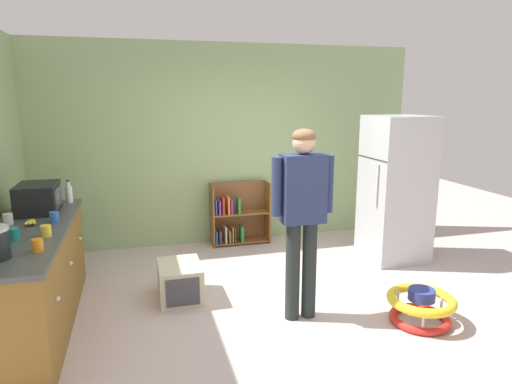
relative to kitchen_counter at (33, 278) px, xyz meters
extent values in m
plane|color=#C2AFAB|center=(2.20, -0.37, -0.45)|extent=(12.00, 12.00, 0.00)
cube|color=#97B57D|center=(2.20, 1.96, 0.90)|extent=(5.20, 0.06, 2.70)
cube|color=brown|center=(0.00, 0.00, -0.02)|extent=(0.60, 2.17, 0.86)
cube|color=#464A47|center=(0.00, 0.00, 0.43)|extent=(0.64, 2.21, 0.04)
sphere|color=silver|center=(0.31, -0.72, 0.11)|extent=(0.04, 0.04, 0.04)
sphere|color=silver|center=(0.31, 0.00, 0.11)|extent=(0.04, 0.04, 0.04)
sphere|color=silver|center=(0.31, 0.72, 0.11)|extent=(0.04, 0.04, 0.04)
cube|color=#B7BABF|center=(3.99, 0.69, 0.44)|extent=(0.70, 0.68, 1.78)
cylinder|color=silver|center=(3.62, 0.52, 0.53)|extent=(0.02, 0.02, 0.50)
cube|color=#333333|center=(3.64, 0.69, 0.83)|extent=(0.01, 0.67, 0.01)
cube|color=brown|center=(1.88, 1.74, -0.03)|extent=(0.02, 0.28, 0.85)
cube|color=brown|center=(2.66, 1.74, -0.03)|extent=(0.02, 0.28, 0.85)
cube|color=brown|center=(2.27, 1.87, -0.03)|extent=(0.80, 0.02, 0.85)
cube|color=brown|center=(2.27, 1.74, -0.42)|extent=(0.76, 0.24, 0.02)
cube|color=brown|center=(2.27, 1.74, -0.02)|extent=(0.76, 0.24, 0.02)
cube|color=#215CA0|center=(1.92, 1.71, -0.32)|extent=(0.03, 0.17, 0.18)
cube|color=#2E4E96|center=(1.92, 1.71, 0.10)|extent=(0.02, 0.17, 0.22)
cube|color=#423337|center=(1.97, 1.71, -0.32)|extent=(0.03, 0.17, 0.18)
cube|color=#833E8A|center=(1.97, 1.71, 0.09)|extent=(0.02, 0.17, 0.19)
cube|color=beige|center=(2.04, 1.71, -0.30)|extent=(0.02, 0.17, 0.23)
cube|color=#B42E2C|center=(2.02, 1.71, 0.11)|extent=(0.03, 0.17, 0.23)
cube|color=brown|center=(2.10, 1.71, -0.33)|extent=(0.03, 0.17, 0.17)
cube|color=orange|center=(2.09, 1.71, 0.11)|extent=(0.03, 0.17, 0.24)
cube|color=orange|center=(2.15, 1.71, -0.31)|extent=(0.03, 0.17, 0.20)
cube|color=#883291|center=(2.13, 1.71, 0.09)|extent=(0.03, 0.17, 0.20)
cube|color=#2B8644|center=(2.16, 1.71, -0.31)|extent=(0.02, 0.17, 0.20)
cube|color=#378340|center=(2.23, 1.71, 0.10)|extent=(0.03, 0.17, 0.22)
cube|color=#318E43|center=(2.27, 1.71, -0.30)|extent=(0.03, 0.17, 0.22)
cylinder|color=#222B28|center=(2.23, -0.46, 0.01)|extent=(0.13, 0.13, 0.92)
cylinder|color=#222B28|center=(2.39, -0.46, 0.01)|extent=(0.13, 0.13, 0.92)
cube|color=navy|center=(2.31, -0.46, 0.76)|extent=(0.38, 0.22, 0.60)
cylinder|color=navy|center=(2.07, -0.46, 0.79)|extent=(0.09, 0.09, 0.51)
cylinder|color=navy|center=(2.55, -0.46, 0.79)|extent=(0.09, 0.09, 0.51)
sphere|color=#DFAB87|center=(2.31, -0.46, 1.17)|extent=(0.20, 0.20, 0.20)
ellipsoid|color=brown|center=(2.31, -0.46, 1.22)|extent=(0.21, 0.21, 0.13)
torus|color=red|center=(3.32, -0.84, -0.42)|extent=(0.54, 0.54, 0.07)
torus|color=yellow|center=(3.32, -0.84, -0.23)|extent=(0.60, 0.60, 0.08)
cylinder|color=navy|center=(3.32, -0.84, -0.18)|extent=(0.23, 0.23, 0.10)
cylinder|color=silver|center=(3.54, -0.84, -0.32)|extent=(0.02, 0.02, 0.18)
cylinder|color=silver|center=(3.21, -0.65, -0.32)|extent=(0.02, 0.02, 0.18)
cylinder|color=silver|center=(3.21, -1.03, -0.32)|extent=(0.02, 0.02, 0.18)
cube|color=beige|center=(1.28, 0.24, -0.27)|extent=(0.42, 0.54, 0.36)
cube|color=#424247|center=(1.28, -0.04, -0.27)|extent=(0.32, 0.01, 0.27)
cube|color=black|center=(-0.01, 0.59, 0.59)|extent=(0.36, 0.48, 0.28)
cube|color=#2D2D33|center=(0.17, 0.54, 0.59)|extent=(0.01, 0.31, 0.20)
cube|color=#515156|center=(0.17, 0.76, 0.59)|extent=(0.01, 0.10, 0.20)
ellipsoid|color=yellow|center=(0.00, 0.13, 0.48)|extent=(0.09, 0.16, 0.04)
ellipsoid|color=yellow|center=(0.01, 0.13, 0.48)|extent=(0.04, 0.15, 0.04)
ellipsoid|color=yellow|center=(0.02, 0.13, 0.48)|extent=(0.09, 0.16, 0.04)
cylinder|color=silver|center=(0.22, 0.93, 0.54)|extent=(0.07, 0.07, 0.18)
cylinder|color=silver|center=(0.22, 0.93, 0.65)|extent=(0.03, 0.03, 0.05)
cylinder|color=black|center=(0.22, 0.93, 0.69)|extent=(0.04, 0.04, 0.02)
cylinder|color=white|center=(-0.19, 0.21, 0.50)|extent=(0.08, 0.08, 0.09)
cylinder|color=teal|center=(-0.03, -0.29, 0.50)|extent=(0.08, 0.08, 0.09)
cylinder|color=yellow|center=(0.20, -0.27, 0.50)|extent=(0.08, 0.08, 0.09)
cylinder|color=orange|center=(0.20, -0.63, 0.50)|extent=(0.08, 0.08, 0.09)
cylinder|color=blue|center=(0.19, 0.17, 0.50)|extent=(0.08, 0.08, 0.09)
camera|label=1|loc=(0.92, -3.98, 1.55)|focal=31.01mm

